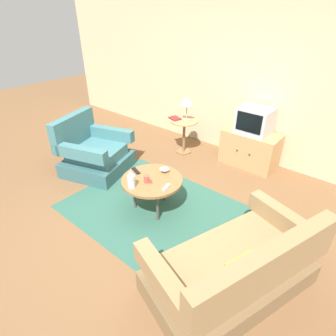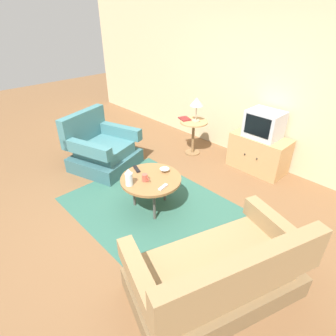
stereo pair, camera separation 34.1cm
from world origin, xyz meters
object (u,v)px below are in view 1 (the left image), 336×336
at_px(television, 254,121).
at_px(couch, 234,270).
at_px(table_lamp, 187,102).
at_px(vase, 131,179).
at_px(bowl, 164,170).
at_px(tv_remote_silver, 166,187).
at_px(armchair, 94,154).
at_px(coffee_table, 152,181).
at_px(tv_remote_dark, 136,171).
at_px(side_table, 184,130).
at_px(book, 175,118).
at_px(tv_stand, 250,149).
at_px(mug, 147,179).

bearing_deg(television, couch, -67.36).
height_order(table_lamp, vase, table_lamp).
relative_size(bowl, tv_remote_silver, 0.82).
distance_m(armchair, bowl, 1.48).
bearing_deg(television, vase, -102.50).
xyz_separation_m(coffee_table, tv_remote_dark, (-0.29, -0.00, 0.04)).
height_order(side_table, bowl, side_table).
bearing_deg(vase, tv_remote_dark, 127.91).
height_order(coffee_table, book, book).
height_order(side_table, tv_stand, side_table).
bearing_deg(table_lamp, tv_remote_silver, -60.38).
bearing_deg(couch, vase, 103.17).
height_order(coffee_table, vase, vase).
xyz_separation_m(armchair, side_table, (0.75, 1.47, 0.15)).
distance_m(side_table, tv_remote_dark, 1.67).
bearing_deg(tv_remote_dark, tv_remote_silver, 15.80).
height_order(tv_remote_dark, tv_remote_silver, same).
bearing_deg(tv_remote_silver, coffee_table, 71.80).
bearing_deg(coffee_table, armchair, 174.27).
height_order(television, table_lamp, table_lamp).
distance_m(coffee_table, tv_remote_silver, 0.28).
height_order(couch, tv_remote_dark, couch).
xyz_separation_m(armchair, table_lamp, (0.77, 1.49, 0.67)).
xyz_separation_m(armchair, mug, (1.46, -0.24, 0.23)).
distance_m(side_table, bowl, 1.56).
xyz_separation_m(tv_stand, television, (-0.00, 0.00, 0.51)).
bearing_deg(vase, bowl, 81.71).
height_order(table_lamp, bowl, table_lamp).
relative_size(armchair, tv_remote_silver, 7.55).
relative_size(tv_stand, table_lamp, 2.13).
bearing_deg(bowl, side_table, 117.31).
distance_m(mug, book, 1.88).
distance_m(coffee_table, mug, 0.13).
height_order(side_table, mug, side_table).
relative_size(vase, tv_remote_dark, 1.27).
bearing_deg(table_lamp, side_table, -132.37).
distance_m(mug, tv_remote_silver, 0.28).
xyz_separation_m(tv_stand, table_lamp, (-1.12, -0.33, 0.67)).
distance_m(television, vase, 2.33).
xyz_separation_m(armchair, tv_remote_dark, (1.16, -0.15, 0.19)).
xyz_separation_m(bowl, tv_remote_dark, (-0.31, -0.23, -0.01)).
relative_size(tv_remote_dark, tv_remote_silver, 1.16).
height_order(tv_stand, tv_remote_dark, tv_stand).
relative_size(armchair, tv_stand, 1.30).
bearing_deg(bowl, mug, -91.48).
bearing_deg(armchair, coffee_table, 66.21).
bearing_deg(tv_remote_silver, tv_stand, -15.27).
relative_size(table_lamp, bowl, 3.35).
xyz_separation_m(mug, tv_remote_silver, (0.27, 0.06, -0.04)).
distance_m(television, table_lamp, 1.18).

